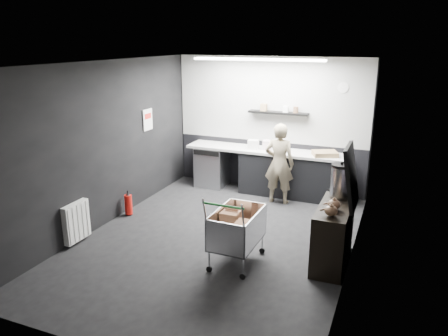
% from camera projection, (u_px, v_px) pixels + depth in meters
% --- Properties ---
extents(floor, '(5.50, 5.50, 0.00)m').
position_uv_depth(floor, '(217.00, 240.00, 6.82)').
color(floor, black).
rests_on(floor, ground).
extents(ceiling, '(5.50, 5.50, 0.00)m').
position_uv_depth(ceiling, '(216.00, 63.00, 6.05)').
color(ceiling, silver).
rests_on(ceiling, wall_back).
extents(wall_back, '(5.50, 0.00, 5.50)m').
position_uv_depth(wall_back, '(270.00, 124.00, 8.88)').
color(wall_back, black).
rests_on(wall_back, floor).
extents(wall_front, '(5.50, 0.00, 5.50)m').
position_uv_depth(wall_front, '(98.00, 229.00, 4.00)').
color(wall_front, black).
rests_on(wall_front, floor).
extents(wall_left, '(0.00, 5.50, 5.50)m').
position_uv_depth(wall_left, '(105.00, 145.00, 7.17)').
color(wall_left, black).
rests_on(wall_left, floor).
extents(wall_right, '(0.00, 5.50, 5.50)m').
position_uv_depth(wall_right, '(356.00, 172.00, 5.71)').
color(wall_right, black).
rests_on(wall_right, floor).
extents(kitchen_wall_panel, '(3.95, 0.02, 1.70)m').
position_uv_depth(kitchen_wall_panel, '(270.00, 100.00, 8.72)').
color(kitchen_wall_panel, '#B1B2AD').
rests_on(kitchen_wall_panel, wall_back).
extents(dado_panel, '(3.95, 0.02, 1.00)m').
position_uv_depth(dado_panel, '(268.00, 165.00, 9.10)').
color(dado_panel, black).
rests_on(dado_panel, wall_back).
extents(floating_shelf, '(1.20, 0.22, 0.04)m').
position_uv_depth(floating_shelf, '(278.00, 113.00, 8.61)').
color(floating_shelf, black).
rests_on(floating_shelf, wall_back).
extents(wall_clock, '(0.20, 0.03, 0.20)m').
position_uv_depth(wall_clock, '(343.00, 88.00, 8.11)').
color(wall_clock, white).
rests_on(wall_clock, wall_back).
extents(poster, '(0.02, 0.30, 0.40)m').
position_uv_depth(poster, '(148.00, 120.00, 8.26)').
color(poster, white).
rests_on(poster, wall_left).
extents(poster_red_band, '(0.02, 0.22, 0.10)m').
position_uv_depth(poster_red_band, '(148.00, 116.00, 8.24)').
color(poster_red_band, red).
rests_on(poster_red_band, poster).
extents(radiator, '(0.10, 0.50, 0.60)m').
position_uv_depth(radiator, '(76.00, 222.00, 6.64)').
color(radiator, white).
rests_on(radiator, wall_left).
extents(ceiling_strip, '(2.40, 0.20, 0.04)m').
position_uv_depth(ceiling_strip, '(258.00, 60.00, 7.70)').
color(ceiling_strip, white).
rests_on(ceiling_strip, ceiling).
extents(prep_counter, '(3.20, 0.61, 0.90)m').
position_uv_depth(prep_counter, '(270.00, 171.00, 8.79)').
color(prep_counter, black).
rests_on(prep_counter, floor).
extents(person, '(0.57, 0.38, 1.54)m').
position_uv_depth(person, '(279.00, 164.00, 8.19)').
color(person, '#C2B899').
rests_on(person, floor).
extents(shopping_cart, '(0.58, 0.95, 1.04)m').
position_uv_depth(shopping_cart, '(237.00, 230.00, 6.01)').
color(shopping_cart, silver).
rests_on(shopping_cart, floor).
extents(sideboard, '(0.48, 1.13, 1.69)m').
position_uv_depth(sideboard, '(335.00, 226.00, 6.01)').
color(sideboard, black).
rests_on(sideboard, floor).
extents(fire_extinguisher, '(0.13, 0.13, 0.44)m').
position_uv_depth(fire_extinguisher, '(128.00, 204.00, 7.73)').
color(fire_extinguisher, red).
rests_on(fire_extinguisher, floor).
extents(cardboard_box, '(0.54, 0.49, 0.09)m').
position_uv_depth(cardboard_box, '(325.00, 154.00, 8.21)').
color(cardboard_box, '#92754E').
rests_on(cardboard_box, prep_counter).
extents(pink_tub, '(0.19, 0.19, 0.19)m').
position_uv_depth(pink_tub, '(267.00, 145.00, 8.67)').
color(pink_tub, white).
rests_on(pink_tub, prep_counter).
extents(white_container, '(0.23, 0.19, 0.18)m').
position_uv_depth(white_container, '(253.00, 144.00, 8.72)').
color(white_container, white).
rests_on(white_container, prep_counter).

